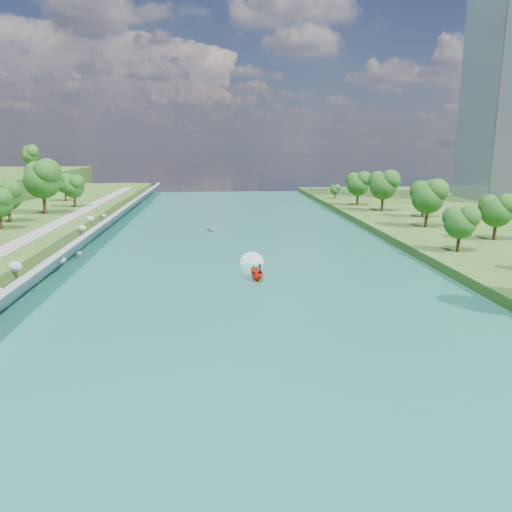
{
  "coord_description": "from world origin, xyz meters",
  "views": [
    {
      "loc": [
        -3.7,
        -48.65,
        17.67
      ],
      "look_at": [
        1.7,
        18.41,
        2.5
      ],
      "focal_mm": 35.0,
      "sensor_mm": 36.0,
      "label": 1
    }
  ],
  "objects": [
    {
      "name": "river_water",
      "position": [
        0.0,
        20.0,
        0.05
      ],
      "size": [
        55.0,
        240.0,
        0.1
      ],
      "primitive_type": "cube",
      "color": "#185D4F",
      "rests_on": "ground"
    },
    {
      "name": "raft",
      "position": [
        -4.94,
        53.46,
        0.43
      ],
      "size": [
        2.5,
        2.98,
        1.5
      ],
      "rotation": [
        0.0,
        0.0,
        0.31
      ],
      "color": "gray",
      "rests_on": "river_water"
    },
    {
      "name": "trees_east",
      "position": [
        36.3,
        32.38,
        6.77
      ],
      "size": [
        18.32,
        140.57,
        11.7
      ],
      "color": "#174813",
      "rests_on": "berm_east"
    },
    {
      "name": "ground",
      "position": [
        0.0,
        0.0,
        0.0
      ],
      "size": [
        260.0,
        260.0,
        0.0
      ],
      "primitive_type": "plane",
      "color": "#2D5119",
      "rests_on": "ground"
    },
    {
      "name": "riverside_path",
      "position": [
        -32.5,
        20.0,
        3.55
      ],
      "size": [
        3.0,
        200.0,
        0.1
      ],
      "primitive_type": "cube",
      "color": "gray",
      "rests_on": "berm_west"
    },
    {
      "name": "riprap_bank",
      "position": [
        -25.87,
        19.07,
        1.82
      ],
      "size": [
        4.36,
        236.0,
        4.51
      ],
      "color": "slate",
      "rests_on": "ground"
    },
    {
      "name": "motorboat",
      "position": [
        1.54,
        16.9,
        0.73
      ],
      "size": [
        3.6,
        18.81,
        1.94
      ],
      "rotation": [
        0.0,
        0.0,
        3.26
      ],
      "color": "red",
      "rests_on": "river_water"
    }
  ]
}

